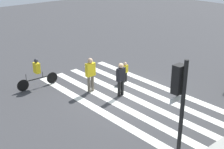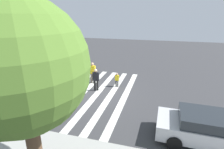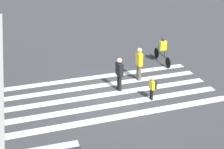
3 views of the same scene
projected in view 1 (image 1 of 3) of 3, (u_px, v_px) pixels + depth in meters
ground_plane at (131, 97)px, 15.35m from camera, size 60.00×60.00×0.00m
crosswalk_stripes at (131, 97)px, 15.35m from camera, size 4.55×10.00×0.01m
traffic_light at (179, 100)px, 8.68m from camera, size 0.60×0.50×4.04m
pedestrian_adult_yellow_jacket at (121, 78)px, 15.16m from camera, size 0.49×0.27×1.70m
pedestrian_adult_blue_shirt at (125, 70)px, 16.89m from camera, size 0.32×0.27×1.14m
pedestrian_child_with_backpack at (90, 73)px, 15.60m from camera, size 0.50×0.27×1.79m
cyclist_far_lane at (37, 72)px, 16.15m from camera, size 2.29×0.41×1.58m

